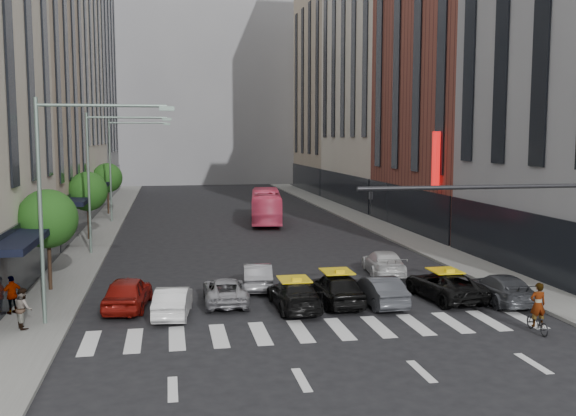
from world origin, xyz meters
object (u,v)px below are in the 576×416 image
streetlamp_mid (104,164)px  taxi_left (294,294)px  bus (266,206)px  pedestrian_far (12,295)px  car_white_front (173,301)px  car_red (128,293)px  taxi_center (337,288)px  streetlamp_near (64,180)px  motorcycle (537,322)px  pedestrian_near (23,308)px  streetlamp_far (121,156)px

streetlamp_mid → taxi_left: 18.67m
bus → pedestrian_far: bus is taller
car_white_front → pedestrian_far: size_ratio=2.39×
streetlamp_mid → car_red: size_ratio=2.05×
pedestrian_far → taxi_center: bearing=136.8°
taxi_center → pedestrian_far: size_ratio=2.69×
streetlamp_near → taxi_left: size_ratio=1.97×
motorcycle → car_red: bearing=-18.8°
car_red → streetlamp_mid: bearing=-74.5°
taxi_center → pedestrian_near: size_ratio=2.74×
streetlamp_far → pedestrian_far: streetlamp_far is taller
bus → pedestrian_far: size_ratio=6.49×
streetlamp_far → car_red: size_ratio=2.05×
pedestrian_near → taxi_center: bearing=-107.2°
taxi_left → pedestrian_near: size_ratio=2.83×
streetlamp_mid → car_red: (2.17, -13.88, -5.16)m
taxi_center → pedestrian_near: bearing=6.6°
pedestrian_far → motorcycle: bearing=122.4°
streetlamp_near → streetlamp_mid: same height
pedestrian_near → car_white_front: bearing=-103.4°
streetlamp_near → car_red: (2.17, 2.12, -5.16)m
car_white_front → streetlamp_mid: bearing=-68.1°
pedestrian_far → streetlamp_mid: bearing=-141.3°
streetlamp_near → pedestrian_near: bearing=-160.4°
car_white_front → pedestrian_near: 5.91m
taxi_left → pedestrian_far: 12.04m
taxi_left → car_red: bearing=-11.9°
streetlamp_near → pedestrian_near: streetlamp_near is taller
streetlamp_far → bus: size_ratio=0.85×
streetlamp_far → car_white_front: (4.14, -31.40, -5.26)m
taxi_center → streetlamp_far: bearing=-70.7°
taxi_center → car_white_front: bearing=3.5°
car_white_front → pedestrian_near: (-5.78, -1.19, 0.31)m
pedestrian_near → pedestrian_far: 2.47m
motorcycle → pedestrian_far: pedestrian_far is taller
bus → car_red: bearing=77.0°
streetlamp_mid → car_white_front: 16.79m
taxi_center → pedestrian_far: (-14.07, 0.50, 0.22)m
streetlamp_far → taxi_left: streetlamp_far is taller
taxi_left → streetlamp_far: bearing=-74.5°
car_white_front → bus: 30.08m
taxi_left → motorcycle: size_ratio=2.82×
car_red → bus: (10.40, 27.34, 0.74)m
streetlamp_mid → pedestrian_near: 17.38m
car_white_front → taxi_left: taxi_left is taller
streetlamp_far → car_white_front: 32.10m
car_red → taxi_center: bearing=-178.9°
taxi_left → pedestrian_near: (-11.08, -1.35, 0.29)m
pedestrian_near → car_red: bearing=-79.6°
streetlamp_far → streetlamp_near: bearing=-90.0°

